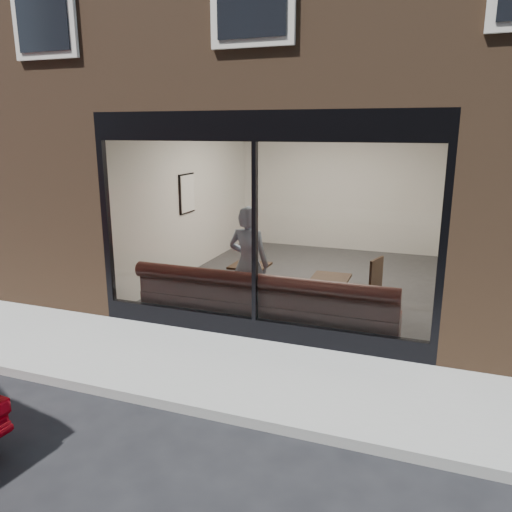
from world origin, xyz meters
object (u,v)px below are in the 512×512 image
(cafe_chair_right, at_px, (364,298))
(person, at_px, (249,263))
(cafe_table_left, at_px, (250,266))
(banquette, at_px, (264,314))
(cafe_table_right, at_px, (331,278))

(cafe_chair_right, bearing_deg, person, 45.72)
(person, xyz_separation_m, cafe_table_left, (-0.15, 0.46, -0.17))
(banquette, relative_size, cafe_chair_right, 9.13)
(person, bearing_deg, cafe_chair_right, -147.49)
(banquette, distance_m, cafe_table_right, 1.17)
(cafe_table_left, bearing_deg, banquette, -56.12)
(banquette, relative_size, cafe_table_right, 7.10)
(cafe_table_right, bearing_deg, cafe_chair_right, 57.87)
(banquette, bearing_deg, cafe_table_left, 123.88)
(banquette, relative_size, person, 2.20)
(banquette, distance_m, person, 0.85)
(banquette, bearing_deg, cafe_table_right, 31.60)
(banquette, xyz_separation_m, cafe_chair_right, (1.32, 1.23, 0.01))
(person, distance_m, cafe_chair_right, 2.04)
(person, height_order, cafe_chair_right, person)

